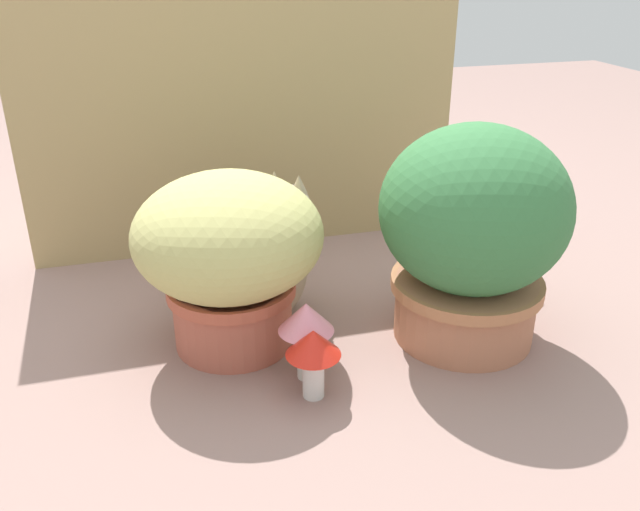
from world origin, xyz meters
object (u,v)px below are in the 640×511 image
at_px(cat, 266,268).
at_px(mushroom_ornament_pink, 306,324).
at_px(grass_planter, 229,252).
at_px(leafy_planter, 472,231).
at_px(mushroom_ornament_red, 313,350).

xyz_separation_m(cat, mushroom_ornament_pink, (0.03, -0.24, -0.00)).
xyz_separation_m(grass_planter, leafy_planter, (0.47, -0.10, 0.03)).
height_order(mushroom_ornament_red, mushroom_ornament_pink, mushroom_ornament_pink).
height_order(cat, mushroom_ornament_pink, cat).
bearing_deg(grass_planter, mushroom_ornament_pink, -54.86).
height_order(grass_planter, mushroom_ornament_pink, grass_planter).
distance_m(leafy_planter, cat, 0.44).
bearing_deg(cat, grass_planter, -137.71).
relative_size(grass_planter, mushroom_ornament_red, 2.68).
height_order(leafy_planter, mushroom_ornament_red, leafy_planter).
height_order(cat, mushroom_ornament_red, cat).
bearing_deg(mushroom_ornament_red, cat, 94.51).
height_order(leafy_planter, mushroom_ornament_pink, leafy_planter).
height_order(grass_planter, cat, grass_planter).
distance_m(cat, mushroom_ornament_red, 0.30).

